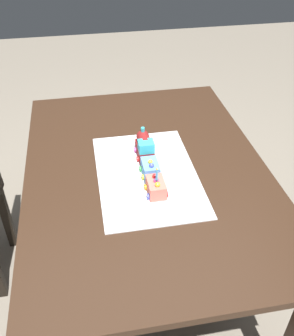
# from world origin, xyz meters

# --- Properties ---
(ground_plane) EXTENTS (8.00, 8.00, 0.00)m
(ground_plane) POSITION_xyz_m (0.00, 0.00, 0.00)
(ground_plane) COLOR gray
(dining_table) EXTENTS (1.40, 1.00, 0.74)m
(dining_table) POSITION_xyz_m (0.00, 0.00, 0.63)
(dining_table) COLOR #382316
(dining_table) RESTS_ON ground
(cake_board) EXTENTS (0.60, 0.40, 0.00)m
(cake_board) POSITION_xyz_m (0.04, -0.01, 0.74)
(cake_board) COLOR silver
(cake_board) RESTS_ON dining_table
(cake_locomotive) EXTENTS (0.14, 0.08, 0.12)m
(cake_locomotive) POSITION_xyz_m (-0.08, 0.01, 0.79)
(cake_locomotive) COLOR maroon
(cake_locomotive) RESTS_ON cake_board
(cake_car_flatbed_sky_blue) EXTENTS (0.10, 0.08, 0.07)m
(cake_car_flatbed_sky_blue) POSITION_xyz_m (0.05, 0.01, 0.77)
(cake_car_flatbed_sky_blue) COLOR #669EEA
(cake_car_flatbed_sky_blue) RESTS_ON cake_board
(cake_car_hopper_coral) EXTENTS (0.10, 0.08, 0.07)m
(cake_car_hopper_coral) POSITION_xyz_m (0.17, 0.01, 0.77)
(cake_car_hopper_coral) COLOR #F27260
(cake_car_hopper_coral) RESTS_ON cake_board
(birthday_candle) EXTENTS (0.01, 0.01, 0.06)m
(birthday_candle) POSITION_xyz_m (0.17, 0.01, 0.85)
(birthday_candle) COLOR #4CA5E5
(birthday_candle) RESTS_ON cake_car_hopper_coral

